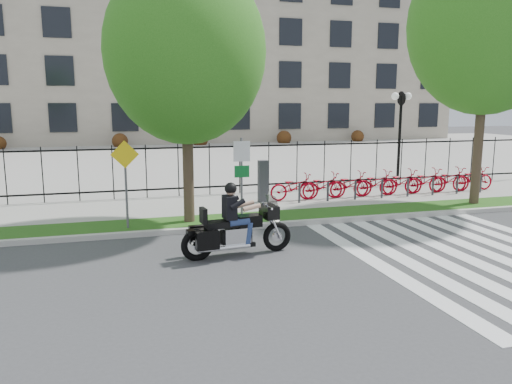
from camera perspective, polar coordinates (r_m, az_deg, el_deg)
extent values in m
plane|color=#3A3A3D|center=(10.93, 3.82, -9.40)|extent=(120.00, 120.00, 0.00)
cube|color=#ACA9A2|center=(14.67, -1.58, -4.00)|extent=(60.00, 0.20, 0.15)
cube|color=#1A4E13|center=(15.47, -2.36, -3.26)|extent=(60.00, 1.50, 0.15)
cube|color=#98968E|center=(17.85, -4.24, -1.48)|extent=(60.00, 3.50, 0.15)
cube|color=#98968E|center=(35.05, -10.08, 4.02)|extent=(80.00, 34.00, 0.10)
cube|color=gray|center=(55.17, -12.66, 16.43)|extent=(60.00, 20.00, 20.00)
cylinder|color=black|center=(25.60, 16.08, 5.99)|extent=(0.14, 0.14, 4.00)
cylinder|color=black|center=(25.55, 16.29, 10.25)|extent=(0.06, 0.70, 0.70)
sphere|color=white|center=(25.37, 15.62, 10.51)|extent=(0.36, 0.36, 0.36)
sphere|color=white|center=(25.74, 16.97, 10.43)|extent=(0.36, 0.36, 0.36)
cylinder|color=#3C2E21|center=(14.88, -7.77, 3.41)|extent=(0.32, 0.32, 3.57)
ellipsoid|color=#226116|center=(14.86, -8.07, 15.63)|extent=(4.60, 4.60, 5.29)
cylinder|color=#3C2E21|center=(19.12, 24.09, 5.53)|extent=(0.32, 0.32, 4.53)
ellipsoid|color=#226116|center=(19.27, 24.94, 16.98)|extent=(5.25, 5.25, 6.03)
cube|color=#2D2D33|center=(17.84, 0.82, 1.23)|extent=(0.35, 0.25, 1.50)
imported|color=#A40011|center=(18.26, 4.43, 0.58)|extent=(1.86, 0.65, 0.98)
cylinder|color=#2D2D33|center=(17.83, 4.98, -0.12)|extent=(0.08, 0.08, 0.70)
imported|color=#A40011|center=(18.67, 7.60, 0.72)|extent=(1.86, 0.65, 0.98)
cylinder|color=#2D2D33|center=(18.24, 8.21, 0.05)|extent=(0.08, 0.08, 0.70)
imported|color=#A40011|center=(19.13, 10.62, 0.86)|extent=(1.86, 0.65, 0.98)
cylinder|color=#2D2D33|center=(18.71, 11.29, 0.21)|extent=(0.08, 0.08, 0.70)
imported|color=#A40011|center=(19.64, 13.50, 0.99)|extent=(1.86, 0.65, 0.98)
cylinder|color=#2D2D33|center=(19.24, 14.21, 0.36)|extent=(0.08, 0.08, 0.70)
imported|color=#A40011|center=(20.20, 16.22, 1.12)|extent=(1.86, 0.65, 0.98)
cylinder|color=#2D2D33|center=(19.81, 16.96, 0.50)|extent=(0.08, 0.08, 0.70)
imported|color=#A40011|center=(20.80, 18.79, 1.23)|extent=(1.86, 0.65, 0.98)
cylinder|color=#2D2D33|center=(20.42, 19.56, 0.63)|extent=(0.08, 0.08, 0.70)
imported|color=#A40011|center=(21.45, 21.21, 1.33)|extent=(1.86, 0.65, 0.98)
cylinder|color=#2D2D33|center=(21.07, 22.00, 0.76)|extent=(0.08, 0.08, 0.70)
imported|color=#A40011|center=(22.12, 23.49, 1.43)|extent=(1.86, 0.65, 0.98)
cylinder|color=#2D2D33|center=(21.76, 24.29, 0.87)|extent=(0.08, 0.08, 0.70)
cylinder|color=#59595B|center=(14.91, -1.66, 1.43)|extent=(0.07, 0.07, 2.50)
cube|color=white|center=(14.77, -1.64, 4.67)|extent=(0.50, 0.03, 0.60)
cube|color=#0C6626|center=(14.83, -1.63, 2.36)|extent=(0.45, 0.03, 0.35)
cylinder|color=#59595B|center=(14.47, -14.62, 0.64)|extent=(0.07, 0.07, 2.40)
cube|color=yellow|center=(14.32, -14.78, 4.17)|extent=(0.78, 0.03, 0.78)
torus|color=black|center=(12.50, 2.40, -5.11)|extent=(0.75, 0.21, 0.74)
torus|color=black|center=(11.85, -6.73, -6.03)|extent=(0.80, 0.24, 0.79)
cube|color=black|center=(12.26, 1.51, -2.24)|extent=(0.38, 0.62, 0.32)
cube|color=#26262B|center=(12.24, 1.84, -1.08)|extent=(0.21, 0.55, 0.33)
cube|color=silver|center=(12.09, -2.28, -5.06)|extent=(0.68, 0.43, 0.43)
cube|color=black|center=(12.11, -0.85, -3.29)|extent=(0.63, 0.42, 0.28)
cube|color=black|center=(11.89, -4.01, -3.67)|extent=(0.79, 0.46, 0.15)
cube|color=black|center=(11.72, -6.04, -2.72)|extent=(0.14, 0.38, 0.37)
cube|color=black|center=(11.54, -5.55, -5.55)|extent=(0.55, 0.23, 0.43)
cube|color=black|center=(12.14, -6.40, -4.78)|extent=(0.55, 0.23, 0.43)
cube|color=black|center=(11.87, -3.04, -1.76)|extent=(0.30, 0.45, 0.56)
sphere|color=tan|center=(11.80, -2.91, 0.19)|extent=(0.25, 0.25, 0.25)
sphere|color=black|center=(11.79, -2.91, 0.40)|extent=(0.29, 0.29, 0.29)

